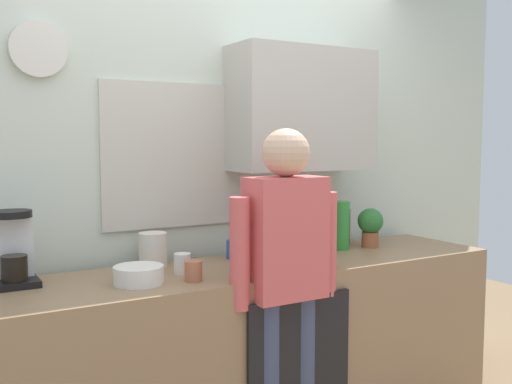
% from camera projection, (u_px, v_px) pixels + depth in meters
% --- Properties ---
extents(kitchen_counter, '(2.76, 0.64, 0.92)m').
position_uv_depth(kitchen_counter, '(253.00, 353.00, 3.01)').
color(kitchen_counter, '#937251').
rests_on(kitchen_counter, ground_plane).
extents(dishwasher_panel, '(0.56, 0.02, 0.82)m').
position_uv_depth(dishwasher_panel, '(300.00, 382.00, 2.76)').
color(dishwasher_panel, black).
rests_on(dishwasher_panel, ground_plane).
extents(back_wall_assembly, '(4.36, 0.42, 2.60)m').
position_uv_depth(back_wall_assembly, '(225.00, 173.00, 3.30)').
color(back_wall_assembly, silver).
rests_on(back_wall_assembly, ground_plane).
extents(coffee_maker, '(0.20, 0.20, 0.33)m').
position_uv_depth(coffee_maker, '(12.00, 252.00, 2.56)').
color(coffee_maker, black).
rests_on(coffee_maker, kitchen_counter).
extents(bottle_green_wine, '(0.07, 0.07, 0.30)m').
position_uv_depth(bottle_green_wine, '(268.00, 243.00, 2.76)').
color(bottle_green_wine, '#195923').
rests_on(bottle_green_wine, kitchen_counter).
extents(bottle_clear_soda, '(0.09, 0.09, 0.28)m').
position_uv_depth(bottle_clear_soda, '(342.00, 225.00, 3.38)').
color(bottle_clear_soda, '#2D8C33').
rests_on(bottle_clear_soda, kitchen_counter).
extents(bottle_red_vinegar, '(0.06, 0.06, 0.22)m').
position_uv_depth(bottle_red_vinegar, '(345.00, 227.00, 3.52)').
color(bottle_red_vinegar, maroon).
rests_on(bottle_red_vinegar, kitchen_counter).
extents(cup_terracotta_mug, '(0.08, 0.08, 0.09)m').
position_uv_depth(cup_terracotta_mug, '(193.00, 271.00, 2.63)').
color(cup_terracotta_mug, '#B26647').
rests_on(cup_terracotta_mug, kitchen_counter).
extents(cup_white_mug, '(0.08, 0.08, 0.09)m').
position_uv_depth(cup_white_mug, '(182.00, 263.00, 2.79)').
color(cup_white_mug, white).
rests_on(cup_white_mug, kitchen_counter).
extents(cup_blue_mug, '(0.08, 0.08, 0.10)m').
position_uv_depth(cup_blue_mug, '(235.00, 249.00, 3.13)').
color(cup_blue_mug, '#3351B2').
rests_on(cup_blue_mug, kitchen_counter).
extents(mixing_bowl, '(0.22, 0.22, 0.08)m').
position_uv_depth(mixing_bowl, '(138.00, 275.00, 2.58)').
color(mixing_bowl, white).
rests_on(mixing_bowl, kitchen_counter).
extents(potted_plant, '(0.15, 0.15, 0.23)m').
position_uv_depth(potted_plant, '(370.00, 225.00, 3.46)').
color(potted_plant, '#9E5638').
rests_on(potted_plant, kitchen_counter).
extents(dish_soap, '(0.06, 0.06, 0.18)m').
position_uv_depth(dish_soap, '(302.00, 252.00, 2.91)').
color(dish_soap, blue).
rests_on(dish_soap, kitchen_counter).
extents(storage_canister, '(0.14, 0.14, 0.17)m').
position_uv_depth(storage_canister, '(153.00, 249.00, 2.94)').
color(storage_canister, silver).
rests_on(storage_canister, kitchen_counter).
extents(person_at_sink, '(0.57, 0.22, 1.60)m').
position_uv_depth(person_at_sink, '(285.00, 270.00, 2.71)').
color(person_at_sink, '#3F4766').
rests_on(person_at_sink, ground_plane).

